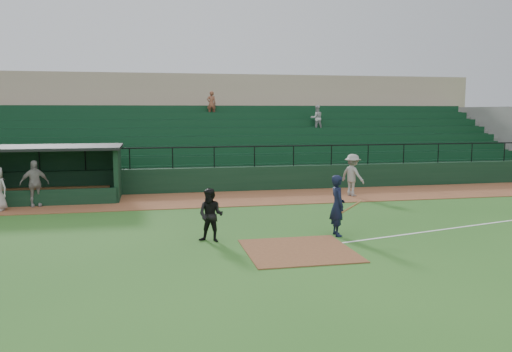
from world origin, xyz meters
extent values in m
plane|color=#295B1D|center=(0.00, 0.00, 0.00)|extent=(90.00, 90.00, 0.00)
cube|color=brown|center=(0.00, 8.00, 0.01)|extent=(40.00, 4.00, 0.03)
cube|color=brown|center=(0.00, -1.00, 0.01)|extent=(3.00, 3.00, 0.03)
cube|color=white|center=(8.00, 1.20, 0.01)|extent=(17.49, 4.44, 0.01)
cube|color=black|center=(0.00, 10.20, 0.60)|extent=(36.00, 0.35, 1.20)
cylinder|color=black|center=(0.00, 10.20, 2.20)|extent=(36.00, 0.06, 0.06)
cube|color=slate|center=(0.00, 15.10, 1.80)|extent=(36.00, 9.00, 3.60)
cube|color=#0F391E|center=(0.00, 14.60, 2.25)|extent=(34.56, 8.00, 4.05)
cube|color=slate|center=(18.00, 15.15, 2.10)|extent=(0.35, 9.50, 4.20)
cube|color=tan|center=(0.00, 21.60, 3.20)|extent=(38.00, 3.00, 6.40)
cube|color=slate|center=(0.00, 19.60, 3.70)|extent=(36.00, 2.00, 0.20)
imported|color=beige|center=(6.08, 15.90, 3.49)|extent=(0.77, 0.60, 1.58)
imported|color=brown|center=(-0.19, 17.90, 4.38)|extent=(0.57, 0.37, 1.56)
cube|color=black|center=(-9.75, 10.40, 1.15)|extent=(8.50, 0.20, 2.30)
cube|color=black|center=(-5.50, 9.10, 1.15)|extent=(0.20, 2.60, 2.30)
cube|color=black|center=(-9.75, 9.10, 2.36)|extent=(8.90, 3.20, 0.12)
cube|color=olive|center=(-9.75, 10.00, 0.25)|extent=(7.65, 0.40, 0.50)
cube|color=black|center=(-9.75, 7.75, 0.35)|extent=(8.50, 0.12, 0.70)
imported|color=black|center=(1.71, 0.53, 0.97)|extent=(0.50, 0.73, 1.94)
cylinder|color=olive|center=(2.11, 0.33, 0.95)|extent=(0.79, 0.34, 0.35)
imported|color=black|center=(-2.31, 0.55, 0.82)|extent=(0.98, 0.90, 1.63)
imported|color=gray|center=(5.09, 7.56, 1.00)|extent=(1.22, 1.44, 1.94)
imported|color=#9B9591|center=(-8.74, 7.68, 0.98)|extent=(1.20, 0.77, 1.91)
camera|label=1|loc=(-4.08, -14.71, 3.95)|focal=36.27mm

